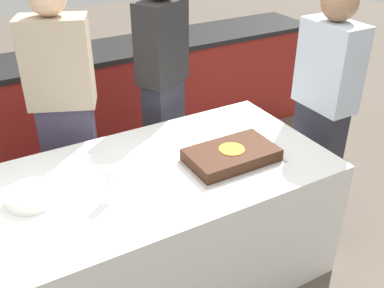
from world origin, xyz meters
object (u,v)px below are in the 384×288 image
Objects in this scene: wine_glass at (108,178)px; person_cutting_cake at (163,90)px; cake at (231,155)px; person_standing_back at (65,114)px; plate_stack at (31,196)px; person_seated_right at (322,111)px.

person_cutting_cake reaches higher than wine_glass.
person_standing_back is at bearing 128.97° from cake.
plate_stack is at bearing 170.60° from cake.
cake is 0.31× the size of person_cutting_cake.
person_standing_back reaches higher than plate_stack.
wine_glass is 1.45m from person_seated_right.
person_cutting_cake is at bearing 90.00° from cake.
cake is at bearing 152.09° from person_standing_back.
wine_glass reaches higher than cake.
plate_stack is 0.38m from wine_glass.
cake is 0.31× the size of person_standing_back.
person_cutting_cake is 1.04× the size of person_seated_right.
person_seated_right reaches higher than wine_glass.
cake is at bearing -81.59° from person_seated_right.
person_seated_right reaches higher than plate_stack.
wine_glass is at bearing -26.35° from plate_stack.
plate_stack is 1.36× the size of wine_glass.
person_cutting_cake is at bearing -132.88° from person_seated_right.
person_cutting_cake reaches higher than plate_stack.
person_cutting_cake is (0.69, 0.81, -0.00)m from wine_glass.
person_cutting_cake is at bearing -156.88° from person_standing_back.
person_cutting_cake is 1.03m from person_seated_right.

